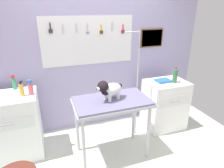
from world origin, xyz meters
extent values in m
cube|color=#AAA1CB|center=(0.00, 1.28, 1.15)|extent=(4.00, 0.06, 2.30)
cube|color=white|center=(-0.06, 1.24, 1.54)|extent=(1.49, 0.02, 0.77)
cylinder|color=gray|center=(-0.63, 1.23, 1.84)|extent=(0.01, 0.02, 0.01)
cylinder|color=#292029|center=(-0.63, 1.22, 1.78)|extent=(0.02, 0.02, 0.09)
cube|color=#292029|center=(-0.63, 1.22, 1.71)|extent=(0.06, 0.02, 0.06)
cube|color=#333338|center=(-0.63, 1.21, 1.71)|extent=(0.05, 0.01, 0.05)
cylinder|color=gray|center=(-0.45, 1.23, 1.80)|extent=(0.01, 0.02, 0.01)
cube|color=silver|center=(-0.45, 1.22, 1.72)|extent=(0.03, 0.01, 0.13)
cylinder|color=gray|center=(-0.24, 1.23, 1.81)|extent=(0.01, 0.02, 0.01)
cube|color=silver|center=(-0.24, 1.22, 1.73)|extent=(0.03, 0.01, 0.13)
cylinder|color=gray|center=(-0.07, 1.23, 1.81)|extent=(0.01, 0.02, 0.01)
cube|color=silver|center=(-0.08, 1.22, 1.74)|extent=(0.01, 0.00, 0.11)
cube|color=silver|center=(-0.07, 1.22, 1.74)|extent=(0.01, 0.00, 0.11)
torus|color=#5D418F|center=(-0.09, 1.22, 1.67)|extent=(0.03, 0.01, 0.03)
torus|color=#5D418F|center=(-0.06, 1.22, 1.67)|extent=(0.03, 0.01, 0.03)
cylinder|color=gray|center=(0.15, 1.23, 1.79)|extent=(0.01, 0.02, 0.01)
cylinder|color=gold|center=(0.15, 1.22, 1.74)|extent=(0.02, 0.02, 0.09)
cube|color=gold|center=(0.15, 1.22, 1.67)|extent=(0.06, 0.02, 0.06)
cube|color=#333338|center=(0.15, 1.21, 1.67)|extent=(0.05, 0.01, 0.05)
cylinder|color=gray|center=(0.34, 1.23, 1.82)|extent=(0.01, 0.02, 0.01)
cube|color=silver|center=(0.34, 1.22, 1.74)|extent=(0.03, 0.01, 0.13)
cylinder|color=gray|center=(0.52, 1.23, 1.79)|extent=(0.01, 0.02, 0.01)
cylinder|color=red|center=(0.52, 1.22, 1.73)|extent=(0.02, 0.02, 0.09)
cube|color=red|center=(0.52, 1.22, 1.66)|extent=(0.06, 0.02, 0.06)
cube|color=#333338|center=(0.52, 1.21, 1.66)|extent=(0.05, 0.01, 0.05)
cube|color=brown|center=(1.09, 1.24, 1.53)|extent=(0.44, 0.02, 0.32)
cube|color=tan|center=(1.09, 1.23, 1.53)|extent=(0.40, 0.01, 0.28)
cylinder|color=#B7B7BC|center=(-0.43, 0.12, 0.41)|extent=(0.04, 0.04, 0.82)
cylinder|color=#B7B7BC|center=(0.47, 0.12, 0.41)|extent=(0.04, 0.04, 0.82)
cylinder|color=#B7B7BC|center=(-0.43, 0.58, 0.41)|extent=(0.04, 0.04, 0.82)
cylinder|color=#B7B7BC|center=(0.47, 0.58, 0.41)|extent=(0.04, 0.04, 0.82)
cube|color=#B7B7BC|center=(0.02, 0.35, 0.84)|extent=(1.02, 0.59, 0.03)
cube|color=slate|center=(0.02, 0.35, 0.87)|extent=(0.99, 0.57, 0.03)
cylinder|color=#B7B7BC|center=(0.55, 0.66, 0.01)|extent=(0.11, 0.11, 0.01)
cylinder|color=#B7B7BC|center=(0.55, 0.66, 0.86)|extent=(0.02, 0.02, 1.73)
cylinder|color=#B7B7BC|center=(0.43, 0.66, 1.72)|extent=(0.24, 0.02, 0.02)
cylinder|color=white|center=(-0.02, 0.31, 0.94)|extent=(0.04, 0.04, 0.10)
cylinder|color=white|center=(-0.05, 0.39, 0.94)|extent=(0.04, 0.04, 0.10)
cylinder|color=white|center=(0.11, 0.35, 0.94)|extent=(0.04, 0.04, 0.10)
cylinder|color=white|center=(0.08, 0.43, 0.94)|extent=(0.04, 0.04, 0.10)
ellipsoid|color=white|center=(0.02, 0.37, 1.03)|extent=(0.33, 0.26, 0.16)
ellipsoid|color=black|center=(-0.07, 0.34, 1.02)|extent=(0.14, 0.15, 0.09)
sphere|color=black|center=(-0.11, 0.33, 1.11)|extent=(0.15, 0.15, 0.15)
ellipsoid|color=white|center=(-0.17, 0.31, 1.09)|extent=(0.08, 0.07, 0.05)
sphere|color=black|center=(-0.19, 0.30, 1.09)|extent=(0.02, 0.02, 0.02)
ellipsoid|color=black|center=(-0.08, 0.27, 1.12)|extent=(0.05, 0.04, 0.08)
ellipsoid|color=black|center=(-0.11, 0.39, 1.12)|extent=(0.05, 0.04, 0.08)
sphere|color=black|center=(0.15, 0.41, 1.05)|extent=(0.06, 0.06, 0.06)
cube|color=white|center=(-1.33, 0.81, 0.47)|extent=(0.80, 0.56, 0.94)
cube|color=silver|center=(-1.33, 0.53, 0.68)|extent=(0.70, 0.01, 0.19)
cylinder|color=#99999E|center=(-1.33, 0.52, 0.68)|extent=(0.24, 0.02, 0.02)
cube|color=white|center=(1.14, 0.73, 0.43)|extent=(0.68, 0.52, 0.87)
cube|color=silver|center=(1.14, 0.46, 0.62)|extent=(0.60, 0.01, 0.17)
cylinder|color=#99999E|center=(1.14, 0.46, 0.62)|extent=(0.20, 0.02, 0.02)
cylinder|color=#D55F6F|center=(-0.98, 0.77, 1.01)|extent=(0.06, 0.06, 0.14)
cylinder|color=#D55F6F|center=(-0.98, 0.77, 1.09)|extent=(0.03, 0.03, 0.02)
cube|color=#3D70B8|center=(-0.98, 0.77, 1.12)|extent=(0.06, 0.04, 0.04)
cylinder|color=#3A9A66|center=(-1.21, 1.04, 1.01)|extent=(0.05, 0.05, 0.15)
cylinder|color=#3A9A66|center=(-1.21, 1.04, 1.10)|extent=(0.02, 0.02, 0.02)
cube|color=red|center=(-1.21, 1.04, 1.13)|extent=(0.05, 0.03, 0.04)
cylinder|color=gold|center=(-1.10, 0.76, 1.02)|extent=(0.06, 0.06, 0.16)
cylinder|color=black|center=(-1.10, 0.76, 1.12)|extent=(0.03, 0.03, 0.03)
cube|color=black|center=(-1.08, 0.76, 1.14)|extent=(0.03, 0.01, 0.01)
cylinder|color=#34693D|center=(1.23, 0.66, 0.98)|extent=(0.07, 0.07, 0.23)
cone|color=#34693D|center=(1.23, 0.66, 1.10)|extent=(0.07, 0.07, 0.02)
cylinder|color=red|center=(1.23, 0.66, 1.12)|extent=(0.03, 0.03, 0.02)
cube|color=blue|center=(1.08, 0.75, 0.88)|extent=(0.24, 0.18, 0.04)
camera|label=1|loc=(-0.75, -1.83, 2.02)|focal=31.01mm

